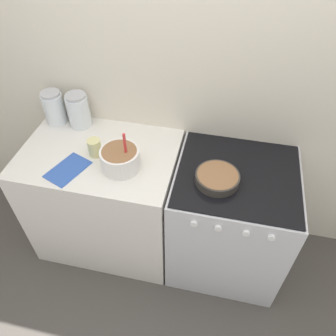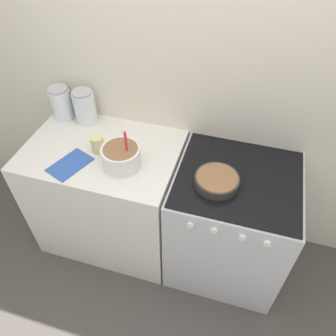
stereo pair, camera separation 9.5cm
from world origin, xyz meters
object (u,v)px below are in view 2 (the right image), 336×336
Objects in this scene: storage_jar_middle at (85,109)px; tin_can at (98,144)px; stove at (229,223)px; mixing_bowl at (121,156)px; baking_pan at (217,180)px; storage_jar_left at (62,105)px.

tin_can is (0.21, -0.27, -0.05)m from storage_jar_middle.
storage_jar_middle is at bearing 128.15° from tin_can.
storage_jar_middle is at bearing 167.16° from stove.
tin_can is at bearing 158.49° from mixing_bowl.
storage_jar_middle is (-0.98, 0.34, 0.07)m from baking_pan.
stove is at bearing 1.15° from tin_can.
baking_pan is at bearing -19.03° from storage_jar_middle.
storage_jar_middle is 2.12× the size of tin_can.
storage_jar_left is (-0.58, 0.34, 0.02)m from mixing_bowl.
storage_jar_left is 2.06× the size of tin_can.
stove is 1.41m from storage_jar_left.
baking_pan is 1.07× the size of storage_jar_middle.
baking_pan is at bearing -16.27° from storage_jar_left.
storage_jar_left is at bearing 145.41° from tin_can.
mixing_bowl is 0.68m from storage_jar_left.
mixing_bowl is (-0.70, -0.09, 0.53)m from stove.
mixing_bowl reaches higher than tin_can.
mixing_bowl is 1.13× the size of storage_jar_left.
mixing_bowl is 0.53m from storage_jar_middle.
storage_jar_middle reaches higher than storage_jar_left.
stove is 3.92× the size of storage_jar_left.
stove is 1.02m from tin_can.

